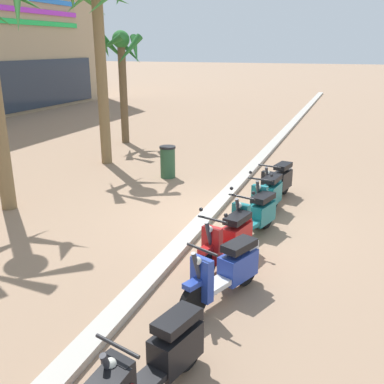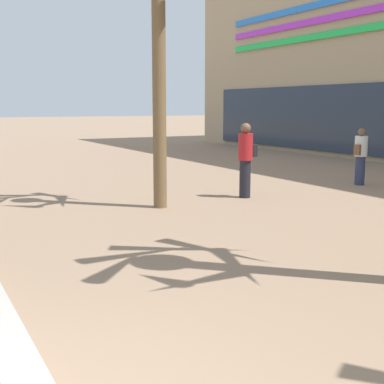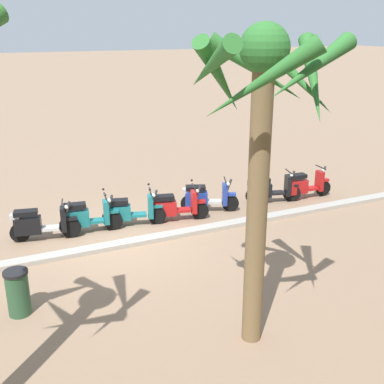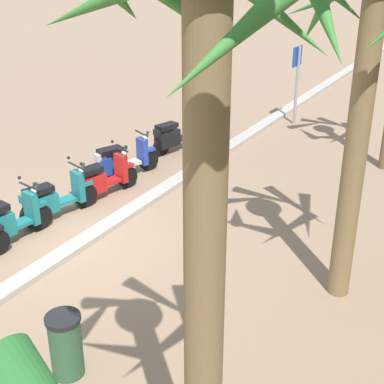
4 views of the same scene
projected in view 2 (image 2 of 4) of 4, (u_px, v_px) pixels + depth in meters
name	position (u px, v px, depth m)	size (l,w,h in m)	color
palm_tree_by_mall_entrance	(158.00, 1.00, 10.77)	(2.18, 2.16, 5.36)	brown
pedestrian_by_palm_tree	(246.00, 158.00, 12.48)	(0.34, 0.46, 1.74)	black
pedestrian_strolling_near_curb	(361.00, 155.00, 14.51)	(0.34, 0.46, 1.54)	#2D3351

